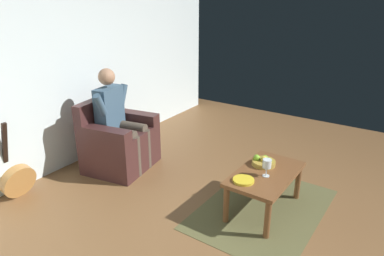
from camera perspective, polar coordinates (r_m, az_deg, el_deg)
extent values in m
plane|color=brown|center=(3.55, 14.18, -16.75)|extent=(6.90, 6.90, 0.00)
cube|color=silver|center=(4.66, -20.28, 10.18)|extent=(6.13, 0.06, 2.72)
cube|color=brown|center=(3.89, 11.41, -12.70)|extent=(1.65, 1.17, 0.01)
cube|color=#3E2221|center=(4.65, -11.43, -3.84)|extent=(0.93, 0.84, 0.42)
cube|color=#3E2221|center=(4.52, -11.04, -1.00)|extent=(0.58, 0.67, 0.10)
cube|color=#3E2221|center=(4.78, -9.49, 1.25)|extent=(0.28, 0.73, 0.24)
cube|color=#3E2221|center=(4.29, -14.22, -1.52)|extent=(0.28, 0.73, 0.24)
cube|color=#3E2221|center=(4.66, -14.83, 1.87)|extent=(0.83, 0.26, 0.48)
cube|color=#3B566D|center=(4.52, -13.28, 3.13)|extent=(0.42, 0.24, 0.54)
sphere|color=#A87A5B|center=(4.41, -13.72, 8.09)|extent=(0.20, 0.20, 0.20)
cylinder|color=#504437|center=(4.57, -9.93, 0.20)|extent=(0.20, 0.45, 0.13)
cylinder|color=#504437|center=(4.57, -7.44, -3.38)|extent=(0.13, 0.13, 0.52)
cylinder|color=#3B566D|center=(4.63, -11.24, 5.27)|extent=(0.21, 0.12, 0.29)
cylinder|color=#504437|center=(4.39, -11.67, -0.85)|extent=(0.20, 0.45, 0.13)
cylinder|color=#504437|center=(4.38, -9.08, -4.59)|extent=(0.13, 0.13, 0.52)
cylinder|color=#3B566D|center=(4.28, -14.67, 3.67)|extent=(0.21, 0.12, 0.29)
cube|color=brown|center=(3.68, 11.87, -7.34)|extent=(0.94, 0.56, 0.04)
cylinder|color=brown|center=(4.07, 16.83, -8.44)|extent=(0.06, 0.06, 0.40)
cylinder|color=brown|center=(3.40, 12.16, -14.33)|extent=(0.06, 0.06, 0.40)
cylinder|color=brown|center=(4.19, 11.19, -6.94)|extent=(0.06, 0.06, 0.40)
cylinder|color=brown|center=(3.55, 5.58, -12.22)|extent=(0.06, 0.06, 0.40)
cylinder|color=#B37B3E|center=(4.38, -26.40, -7.72)|extent=(0.38, 0.20, 0.40)
cylinder|color=black|center=(4.33, -26.10, -7.69)|extent=(0.11, 0.03, 0.10)
cube|color=black|center=(4.31, -28.16, -2.18)|extent=(0.05, 0.17, 0.50)
cylinder|color=silver|center=(3.60, 11.92, -7.61)|extent=(0.07, 0.07, 0.01)
cylinder|color=silver|center=(3.58, 11.98, -6.94)|extent=(0.01, 0.01, 0.09)
cylinder|color=silver|center=(3.54, 12.09, -5.68)|extent=(0.09, 0.09, 0.09)
cylinder|color=#590C19|center=(3.55, 12.06, -6.04)|extent=(0.08, 0.08, 0.04)
cylinder|color=olive|center=(3.80, 11.56, -5.55)|extent=(0.25, 0.25, 0.05)
sphere|color=gold|center=(3.78, 11.60, -4.95)|extent=(0.07, 0.07, 0.07)
sphere|color=#87A33E|center=(3.75, 12.42, -5.23)|extent=(0.07, 0.07, 0.07)
sphere|color=olive|center=(3.80, 11.78, -4.84)|extent=(0.07, 0.07, 0.07)
sphere|color=#70A727|center=(3.79, 10.46, -4.77)|extent=(0.07, 0.07, 0.07)
cylinder|color=gold|center=(3.46, 8.37, -8.40)|extent=(0.21, 0.21, 0.02)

